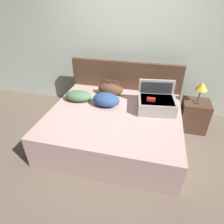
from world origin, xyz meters
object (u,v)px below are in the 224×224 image
at_px(pillow_near_headboard, 79,96).
at_px(bed, 114,126).
at_px(duffel_bag, 110,89).
at_px(pillow_center_head, 106,100).
at_px(hard_case_large, 156,103).
at_px(table_lamp, 202,87).
at_px(nightstand, 194,115).

bearing_deg(pillow_near_headboard, bed, -19.90).
relative_size(bed, pillow_near_headboard, 4.47).
xyz_separation_m(duffel_bag, pillow_near_headboard, (-0.47, -0.35, -0.02)).
relative_size(duffel_bag, pillow_center_head, 1.03).
bearing_deg(hard_case_large, duffel_bag, 150.08).
relative_size(hard_case_large, pillow_center_head, 1.39).
distance_m(bed, pillow_near_headboard, 0.80).
bearing_deg(bed, pillow_center_head, 131.67).
bearing_deg(table_lamp, hard_case_large, -150.96).
bearing_deg(pillow_near_headboard, pillow_center_head, -5.06).
xyz_separation_m(duffel_bag, pillow_center_head, (0.03, -0.39, -0.01)).
distance_m(hard_case_large, table_lamp, 0.79).
bearing_deg(hard_case_large, nightstand, 21.41).
bearing_deg(pillow_near_headboard, hard_case_large, 0.45).
height_order(pillow_near_headboard, nightstand, pillow_near_headboard).
bearing_deg(duffel_bag, table_lamp, 1.49).
distance_m(bed, duffel_bag, 0.73).
bearing_deg(bed, duffel_bag, 109.15).
bearing_deg(table_lamp, bed, -153.98).
xyz_separation_m(pillow_near_headboard, pillow_center_head, (0.50, -0.04, 0.02)).
relative_size(hard_case_large, pillow_near_headboard, 1.37).
xyz_separation_m(pillow_center_head, nightstand, (1.47, 0.43, -0.35)).
relative_size(duffel_bag, table_lamp, 1.30).
distance_m(nightstand, table_lamp, 0.54).
relative_size(bed, nightstand, 3.76).
xyz_separation_m(pillow_near_headboard, table_lamp, (1.97, 0.39, 0.20)).
relative_size(hard_case_large, duffel_bag, 1.34).
bearing_deg(nightstand, duffel_bag, -178.51).
bearing_deg(table_lamp, nightstand, 180.00).
bearing_deg(duffel_bag, hard_case_large, -22.29).
bearing_deg(pillow_center_head, bed, -48.33).
bearing_deg(nightstand, pillow_center_head, -163.72).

